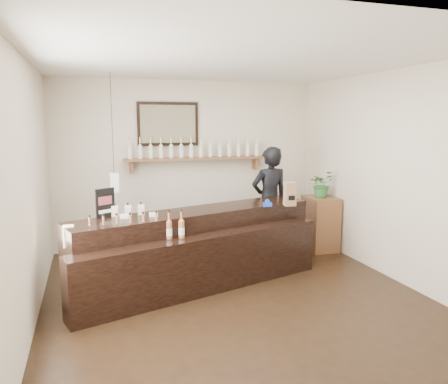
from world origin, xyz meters
TOP-DOWN VIEW (x-y plane):
  - ground at (0.00, 0.00)m, footprint 5.00×5.00m
  - room_shell at (0.00, 0.00)m, footprint 5.00×5.00m
  - back_wall_decor at (-0.14, 2.37)m, footprint 2.66×0.96m
  - counter at (-0.31, 0.57)m, footprint 3.45×1.89m
  - promo_sign at (-1.47, 0.62)m, footprint 0.23×0.15m
  - paper_bag at (1.02, 0.63)m, footprint 0.16×0.13m
  - tape_dispenser at (0.69, 0.66)m, footprint 0.12×0.06m
  - side_cabinet at (2.00, 1.49)m, footprint 0.47×0.63m
  - potted_plant at (2.00, 1.49)m, footprint 0.49×0.46m
  - shopkeeper at (1.11, 1.55)m, footprint 0.76×0.54m

SIDE VIEW (x-z plane):
  - ground at x=0.00m, z-range 0.00..0.00m
  - side_cabinet at x=2.00m, z-range 0.00..0.89m
  - counter at x=-0.31m, z-range -0.11..1.01m
  - shopkeeper at x=1.11m, z-range 0.00..1.95m
  - tape_dispenser at x=0.69m, z-range 0.95..1.05m
  - potted_plant at x=2.00m, z-range 0.89..1.33m
  - paper_bag at x=1.02m, z-range 0.96..1.29m
  - promo_sign at x=-1.47m, z-range 0.96..1.32m
  - room_shell at x=0.00m, z-range -0.80..4.20m
  - back_wall_decor at x=-0.14m, z-range 0.91..2.60m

